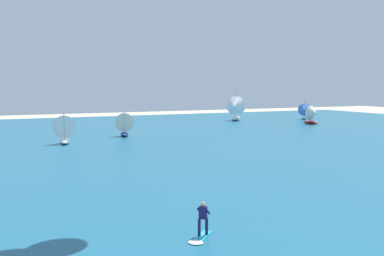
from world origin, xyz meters
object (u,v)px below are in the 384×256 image
(kitesurfer, at_px, (202,225))
(sailboat_near_shore, at_px, (304,111))
(sailboat_anchored_offshore, at_px, (64,129))
(sailboat_leading, at_px, (313,115))
(sailboat_center_horizon, at_px, (235,108))
(sailboat_mid_right, at_px, (124,124))

(kitesurfer, xyz_separation_m, sailboat_near_shore, (50.95, 54.48, 1.10))
(sailboat_anchored_offshore, xyz_separation_m, sailboat_leading, (45.48, 7.79, -0.03))
(sailboat_anchored_offshore, distance_m, sailboat_near_shore, 54.62)
(kitesurfer, relative_size, sailboat_center_horizon, 0.33)
(kitesurfer, height_order, sailboat_anchored_offshore, sailboat_anchored_offshore)
(kitesurfer, xyz_separation_m, sailboat_anchored_offshore, (-0.72, 36.77, 1.18))
(kitesurfer, bearing_deg, sailboat_mid_right, 78.83)
(sailboat_center_horizon, bearing_deg, sailboat_mid_right, -149.67)
(sailboat_center_horizon, distance_m, sailboat_mid_right, 32.05)
(sailboat_center_horizon, bearing_deg, sailboat_near_shore, -11.00)
(sailboat_near_shore, bearing_deg, kitesurfer, -133.08)
(sailboat_near_shore, bearing_deg, sailboat_center_horizon, 169.00)
(sailboat_near_shore, xyz_separation_m, sailboat_leading, (-6.19, -9.92, 0.05))
(sailboat_mid_right, bearing_deg, sailboat_leading, 5.18)
(kitesurfer, bearing_deg, sailboat_anchored_offshore, 91.12)
(sailboat_mid_right, bearing_deg, kitesurfer, -101.17)
(kitesurfer, xyz_separation_m, sailboat_center_horizon, (35.80, 57.42, 1.93))
(kitesurfer, distance_m, sailboat_anchored_offshore, 36.79)
(sailboat_anchored_offshore, relative_size, sailboat_near_shore, 1.04)
(sailboat_center_horizon, xyz_separation_m, sailboat_mid_right, (-27.66, -16.18, -0.86))
(sailboat_leading, distance_m, sailboat_mid_right, 36.76)
(kitesurfer, distance_m, sailboat_leading, 63.17)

